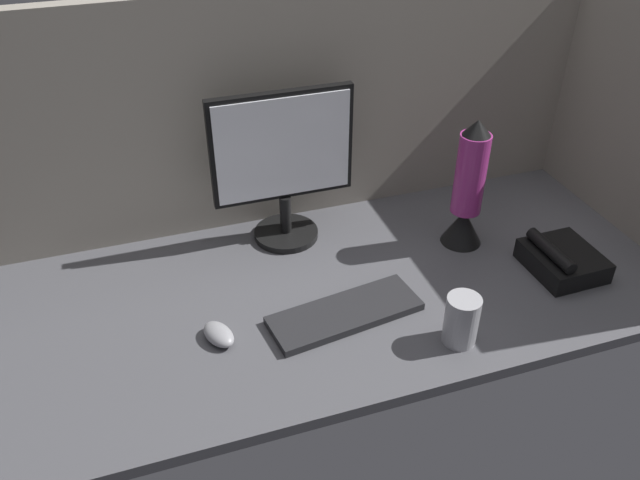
# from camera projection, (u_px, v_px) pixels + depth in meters

# --- Properties ---
(ground_plane) EXTENTS (1.80, 0.80, 0.03)m
(ground_plane) POSITION_uv_depth(u_px,v_px,m) (338.00, 287.00, 1.68)
(ground_plane) COLOR #515156
(cubicle_wall_back) EXTENTS (1.80, 0.05, 0.65)m
(cubicle_wall_back) POSITION_uv_depth(u_px,v_px,m) (294.00, 108.00, 1.77)
(cubicle_wall_back) COLOR gray
(cubicle_wall_back) RESTS_ON ground_plane
(monitor) EXTENTS (0.38, 0.18, 0.43)m
(monitor) POSITION_uv_depth(u_px,v_px,m) (283.00, 162.00, 1.71)
(monitor) COLOR black
(monitor) RESTS_ON ground_plane
(keyboard) EXTENTS (0.38, 0.18, 0.02)m
(keyboard) POSITION_uv_depth(u_px,v_px,m) (345.00, 313.00, 1.56)
(keyboard) COLOR #262628
(keyboard) RESTS_ON ground_plane
(mouse) EXTENTS (0.09, 0.11, 0.03)m
(mouse) POSITION_uv_depth(u_px,v_px,m) (219.00, 334.00, 1.49)
(mouse) COLOR #99999E
(mouse) RESTS_ON ground_plane
(mug_steel) EXTENTS (0.08, 0.08, 0.12)m
(mug_steel) POSITION_uv_depth(u_px,v_px,m) (461.00, 320.00, 1.46)
(mug_steel) COLOR #B2B2B7
(mug_steel) RESTS_ON ground_plane
(lava_lamp) EXTENTS (0.11, 0.11, 0.37)m
(lava_lamp) POSITION_uv_depth(u_px,v_px,m) (467.00, 194.00, 1.73)
(lava_lamp) COLOR black
(lava_lamp) RESTS_ON ground_plane
(desk_phone) EXTENTS (0.17, 0.19, 0.09)m
(desk_phone) POSITION_uv_depth(u_px,v_px,m) (562.00, 260.00, 1.70)
(desk_phone) COLOR black
(desk_phone) RESTS_ON ground_plane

